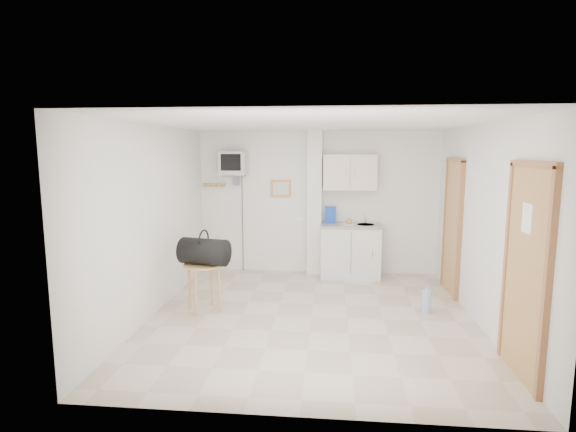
# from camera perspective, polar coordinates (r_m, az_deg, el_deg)

# --- Properties ---
(ground) EXTENTS (4.50, 4.50, 0.00)m
(ground) POSITION_cam_1_polar(r_m,az_deg,el_deg) (6.06, 3.00, -12.67)
(ground) COLOR beige
(ground) RESTS_ON ground
(room_envelope) EXTENTS (4.24, 4.54, 2.55)m
(room_envelope) POSITION_cam_1_polar(r_m,az_deg,el_deg) (5.78, 5.53, 2.00)
(room_envelope) COLOR white
(room_envelope) RESTS_ON ground
(kitchenette) EXTENTS (1.03, 0.58, 2.10)m
(kitchenette) POSITION_cam_1_polar(r_m,az_deg,el_deg) (7.78, 7.90, -1.84)
(kitchenette) COLOR silver
(kitchenette) RESTS_ON ground
(crt_television) EXTENTS (0.44, 0.45, 2.15)m
(crt_television) POSITION_cam_1_polar(r_m,az_deg,el_deg) (7.86, -6.93, 6.58)
(crt_television) COLOR slate
(crt_television) RESTS_ON ground
(round_table) EXTENTS (0.53, 0.53, 0.65)m
(round_table) POSITION_cam_1_polar(r_m,az_deg,el_deg) (6.24, -10.65, -6.90)
(round_table) COLOR #A6844C
(round_table) RESTS_ON ground
(duffel_bag) EXTENTS (0.71, 0.49, 0.48)m
(duffel_bag) POSITION_cam_1_polar(r_m,az_deg,el_deg) (6.12, -10.60, -4.44)
(duffel_bag) COLOR black
(duffel_bag) RESTS_ON round_table
(water_bottle) EXTENTS (0.12, 0.12, 0.37)m
(water_bottle) POSITION_cam_1_polar(r_m,az_deg,el_deg) (6.41, 17.17, -10.27)
(water_bottle) COLOR #92AECC
(water_bottle) RESTS_ON ground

